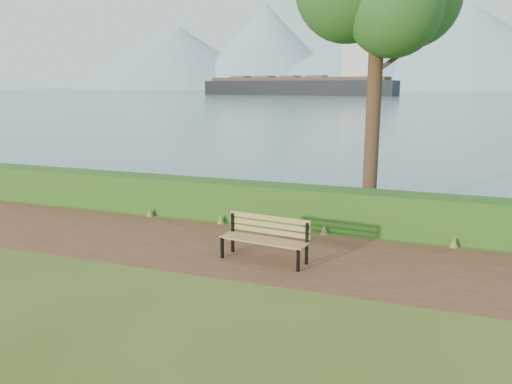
% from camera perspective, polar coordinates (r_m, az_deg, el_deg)
% --- Properties ---
extents(ground, '(140.00, 140.00, 0.00)m').
position_cam_1_polar(ground, '(10.69, -3.13, -6.98)').
color(ground, '#405618').
rests_on(ground, ground).
extents(path, '(40.00, 3.40, 0.01)m').
position_cam_1_polar(path, '(10.95, -2.51, -6.48)').
color(path, '#562B1D').
rests_on(path, ground).
extents(hedge, '(32.00, 0.85, 1.00)m').
position_cam_1_polar(hedge, '(12.88, 1.41, -1.33)').
color(hedge, '#1F4814').
rests_on(hedge, ground).
extents(water, '(700.00, 510.00, 0.00)m').
position_cam_1_polar(water, '(269.32, 19.65, 10.69)').
color(water, slate).
rests_on(water, ground).
extents(mountains, '(585.00, 190.00, 70.00)m').
position_cam_1_polar(mountains, '(416.23, 18.96, 14.82)').
color(mountains, '#85A0B2').
rests_on(mountains, ground).
extents(bench, '(1.84, 0.73, 0.90)m').
position_cam_1_polar(bench, '(10.10, 1.11, -5.01)').
color(bench, black).
rests_on(bench, ground).
extents(cargo_ship, '(70.69, 20.41, 21.20)m').
position_cam_1_polar(cargo_ship, '(179.09, 5.37, 11.96)').
color(cargo_ship, black).
rests_on(cargo_ship, ground).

